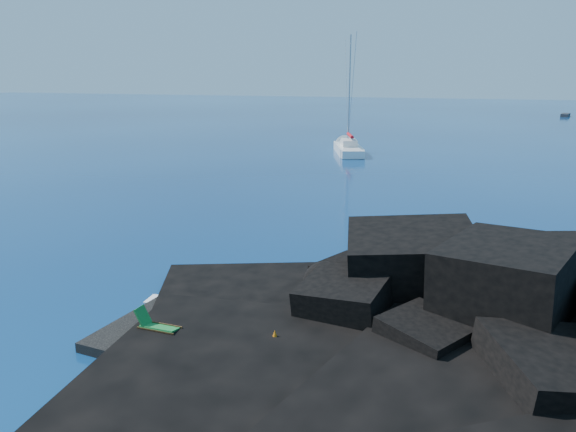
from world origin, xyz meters
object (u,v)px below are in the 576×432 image
at_px(sailboat, 348,153).
at_px(distant_boat_a, 565,116).
at_px(sunbather, 270,336).
at_px(marker_cone, 275,337).
at_px(deck_chair, 159,322).

xyz_separation_m(sailboat, distant_boat_a, (31.45, 70.34, 0.00)).
distance_m(sailboat, sunbather, 48.39).
bearing_deg(marker_cone, distant_boat_a, 78.95).
xyz_separation_m(marker_cone, distant_boat_a, (23.08, 118.21, -0.60)).
bearing_deg(sailboat, sunbather, -99.67).
distance_m(sunbather, marker_cone, 0.30).
xyz_separation_m(sailboat, marker_cone, (8.37, -47.88, 0.60)).
relative_size(deck_chair, sunbather, 0.85).
bearing_deg(sailboat, marker_cone, -99.45).
height_order(deck_chair, marker_cone, deck_chair).
xyz_separation_m(deck_chair, marker_cone, (3.92, 0.70, -0.26)).
xyz_separation_m(deck_chair, distant_boat_a, (27.00, 118.92, -0.86)).
bearing_deg(deck_chair, marker_cone, 12.32).
distance_m(sunbather, distant_boat_a, 120.31).
bearing_deg(deck_chair, sailboat, 97.40).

